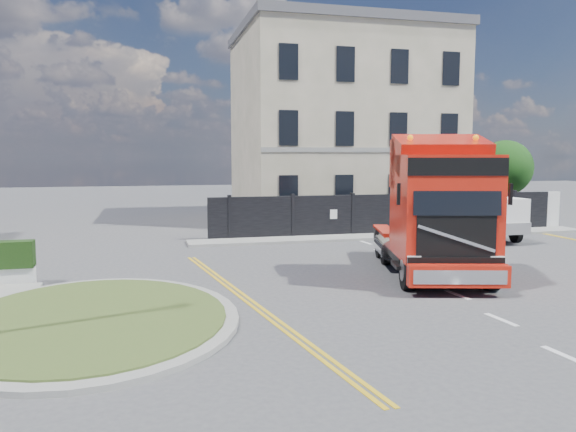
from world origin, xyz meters
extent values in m
plane|color=#424244|center=(0.00, 0.00, 0.00)|extent=(120.00, 120.00, 0.00)
cylinder|color=gray|center=(-7.00, -3.00, 0.06)|extent=(6.80, 6.80, 0.12)
cylinder|color=#2F471C|center=(-7.00, -3.00, 0.14)|extent=(6.20, 6.20, 0.05)
cube|color=black|center=(6.00, 9.00, 1.00)|extent=(18.00, 0.25, 2.00)
cube|color=silver|center=(14.50, 9.00, 1.00)|extent=(2.60, 0.12, 2.00)
cube|color=beige|center=(6.00, 16.50, 5.50)|extent=(12.00, 10.00, 11.00)
cube|color=#525358|center=(6.00, 16.50, 11.25)|extent=(12.30, 10.30, 0.50)
cube|color=beige|center=(3.00, 16.50, 12.00)|extent=(0.80, 0.80, 1.60)
cube|color=beige|center=(9.00, 16.50, 12.00)|extent=(0.80, 0.80, 1.60)
cylinder|color=#382619|center=(14.50, 12.00, 1.20)|extent=(0.24, 0.24, 2.40)
sphere|color=#17330F|center=(14.50, 12.00, 3.20)|extent=(3.20, 3.20, 3.20)
sphere|color=#17330F|center=(14.00, 12.40, 2.60)|extent=(2.20, 2.20, 2.20)
cube|color=gray|center=(6.00, 8.10, 0.06)|extent=(20.00, 1.60, 0.12)
cube|color=black|center=(3.48, 0.51, 0.82)|extent=(4.41, 7.38, 0.49)
cube|color=red|center=(2.98, -1.35, 2.36)|extent=(3.40, 3.48, 3.08)
cube|color=red|center=(3.28, -0.23, 3.62)|extent=(2.91, 1.67, 1.54)
cube|color=black|center=(2.61, -2.70, 2.80)|extent=(2.35, 0.70, 1.15)
cube|color=red|center=(2.52, -3.04, 0.60)|extent=(2.75, 1.09, 0.60)
cylinder|color=black|center=(1.60, -1.88, 0.57)|extent=(0.64, 1.19, 1.14)
cylinder|color=gray|center=(1.60, -1.88, 0.57)|extent=(0.54, 0.71, 0.63)
cylinder|color=black|center=(3.89, -2.51, 0.57)|extent=(0.64, 1.19, 1.14)
cylinder|color=gray|center=(3.89, -2.51, 0.57)|extent=(0.54, 0.71, 0.63)
cylinder|color=black|center=(2.63, 1.88, 0.57)|extent=(0.64, 1.19, 1.14)
cylinder|color=gray|center=(2.63, 1.88, 0.57)|extent=(0.54, 0.71, 0.63)
cylinder|color=black|center=(4.92, 1.26, 0.57)|extent=(0.64, 1.19, 1.14)
cylinder|color=gray|center=(4.92, 1.26, 0.57)|extent=(0.54, 0.71, 0.63)
cylinder|color=black|center=(2.97, 3.15, 0.57)|extent=(0.64, 1.19, 1.14)
cylinder|color=gray|center=(2.97, 3.15, 0.57)|extent=(0.54, 0.71, 0.63)
cylinder|color=black|center=(5.26, 2.53, 0.57)|extent=(0.64, 1.19, 1.14)
cylinder|color=gray|center=(5.26, 2.53, 0.57)|extent=(0.54, 0.71, 0.63)
cube|color=gray|center=(9.41, 6.69, 0.71)|extent=(1.96, 4.88, 0.25)
cube|color=white|center=(9.41, 5.16, 1.37)|extent=(1.94, 1.84, 1.32)
cylinder|color=black|center=(8.44, 5.16, 0.36)|extent=(0.25, 0.71, 0.71)
cylinder|color=black|center=(10.37, 5.16, 0.36)|extent=(0.25, 0.71, 0.71)
cylinder|color=black|center=(8.44, 8.21, 0.36)|extent=(0.25, 0.71, 0.71)
cylinder|color=black|center=(10.37, 8.21, 0.36)|extent=(0.25, 0.71, 0.71)
camera|label=1|loc=(-5.70, -16.49, 3.84)|focal=35.00mm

